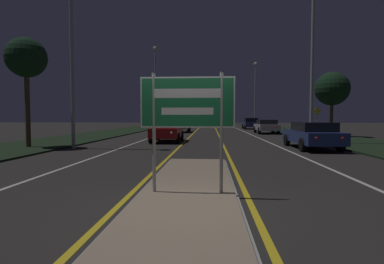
{
  "coord_description": "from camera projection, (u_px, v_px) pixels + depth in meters",
  "views": [
    {
      "loc": [
        0.46,
        -5.34,
        1.63
      ],
      "look_at": [
        0.0,
        2.15,
        1.25
      ],
      "focal_mm": 28.0,
      "sensor_mm": 36.0,
      "label": 1
    }
  ],
  "objects": [
    {
      "name": "streetlight_left_near",
      "position": [
        71.0,
        0.0,
        14.97
      ],
      "size": [
        0.6,
        0.6,
        11.15
      ],
      "color": "#9E9E99",
      "rests_on": "ground_plane"
    },
    {
      "name": "highway_sign",
      "position": [
        187.0,
        108.0,
        5.98
      ],
      "size": [
        1.89,
        0.07,
        2.43
      ],
      "color": "#9E9E99",
      "rests_on": "median_island"
    },
    {
      "name": "car_receding_1",
      "position": [
        266.0,
        126.0,
        29.23
      ],
      "size": [
        2.0,
        4.21,
        1.35
      ],
      "color": "#B7B7BC",
      "rests_on": "ground_plane"
    },
    {
      "name": "verge_left",
      "position": [
        95.0,
        135.0,
        25.95
      ],
      "size": [
        5.0,
        100.0,
        0.08
      ],
      "color": "black",
      "rests_on": "ground_plane"
    },
    {
      "name": "car_approaching_0",
      "position": [
        167.0,
        130.0,
        19.54
      ],
      "size": [
        1.87,
        4.07,
        1.41
      ],
      "color": "maroon",
      "rests_on": "ground_plane"
    },
    {
      "name": "lane_line_white_left",
      "position": [
        165.0,
        133.0,
        30.61
      ],
      "size": [
        0.12,
        70.0,
        0.01
      ],
      "color": "silver",
      "rests_on": "ground_plane"
    },
    {
      "name": "verge_right",
      "position": [
        319.0,
        136.0,
        24.79
      ],
      "size": [
        5.0,
        100.0,
        0.08
      ],
      "color": "black",
      "rests_on": "ground_plane"
    },
    {
      "name": "median_island",
      "position": [
        187.0,
        195.0,
        6.08
      ],
      "size": [
        2.05,
        9.7,
        0.1
      ],
      "color": "#999993",
      "rests_on": "ground_plane"
    },
    {
      "name": "centre_line_yellow_right",
      "position": [
        218.0,
        133.0,
        30.28
      ],
      "size": [
        0.12,
        70.0,
        0.01
      ],
      "color": "gold",
      "rests_on": "ground_plane"
    },
    {
      "name": "centre_line_yellow_left",
      "position": [
        194.0,
        133.0,
        30.43
      ],
      "size": [
        0.12,
        70.0,
        0.01
      ],
      "color": "gold",
      "rests_on": "ground_plane"
    },
    {
      "name": "car_approaching_1",
      "position": [
        181.0,
        125.0,
        31.77
      ],
      "size": [
        1.89,
        4.12,
        1.38
      ],
      "color": "#B7B7BC",
      "rests_on": "ground_plane"
    },
    {
      "name": "lane_line_white_right",
      "position": [
        247.0,
        133.0,
        30.1
      ],
      "size": [
        0.12,
        70.0,
        0.01
      ],
      "color": "silver",
      "rests_on": "ground_plane"
    },
    {
      "name": "edge_line_white_right",
      "position": [
        278.0,
        133.0,
        29.92
      ],
      "size": [
        0.1,
        70.0,
        0.01
      ],
      "color": "silver",
      "rests_on": "ground_plane"
    },
    {
      "name": "streetlight_right_far",
      "position": [
        255.0,
        88.0,
        40.17
      ],
      "size": [
        0.48,
        0.48,
        8.95
      ],
      "color": "#9E9E99",
      "rests_on": "ground_plane"
    },
    {
      "name": "edge_line_white_left",
      "position": [
        136.0,
        133.0,
        30.79
      ],
      "size": [
        0.1,
        70.0,
        0.01
      ],
      "color": "silver",
      "rests_on": "ground_plane"
    },
    {
      "name": "roadside_palm_left",
      "position": [
        26.0,
        59.0,
        15.28
      ],
      "size": [
        2.03,
        2.03,
        5.6
      ],
      "color": "#4C3823",
      "rests_on": "verge_left"
    },
    {
      "name": "car_receding_2",
      "position": [
        251.0,
        123.0,
        40.34
      ],
      "size": [
        2.0,
        4.44,
        1.49
      ],
      "color": "navy",
      "rests_on": "ground_plane"
    },
    {
      "name": "warning_sign",
      "position": [
        317.0,
        119.0,
        22.62
      ],
      "size": [
        0.6,
        0.06,
        2.28
      ],
      "color": "#9E9E99",
      "rests_on": "verge_right"
    },
    {
      "name": "roadside_palm_right",
      "position": [
        332.0,
        89.0,
        24.25
      ],
      "size": [
        2.72,
        2.72,
        5.2
      ],
      "color": "#4C3823",
      "rests_on": "verge_right"
    },
    {
      "name": "streetlight_left_far",
      "position": [
        155.0,
        78.0,
        38.29
      ],
      "size": [
        0.51,
        0.51,
        10.61
      ],
      "color": "#9E9E99",
      "rests_on": "ground_plane"
    },
    {
      "name": "streetlight_right_near",
      "position": [
        313.0,
        15.0,
        17.51
      ],
      "size": [
        0.63,
        0.63,
        11.01
      ],
      "color": "#9E9E99",
      "rests_on": "ground_plane"
    },
    {
      "name": "car_receding_0",
      "position": [
        312.0,
        134.0,
        15.3
      ],
      "size": [
        1.94,
        4.78,
        1.36
      ],
      "color": "navy",
      "rests_on": "ground_plane"
    },
    {
      "name": "ground_plane",
      "position": [
        185.0,
        206.0,
        5.43
      ],
      "size": [
        160.0,
        160.0,
        0.0
      ],
      "primitive_type": "plane",
      "color": "#282623"
    }
  ]
}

